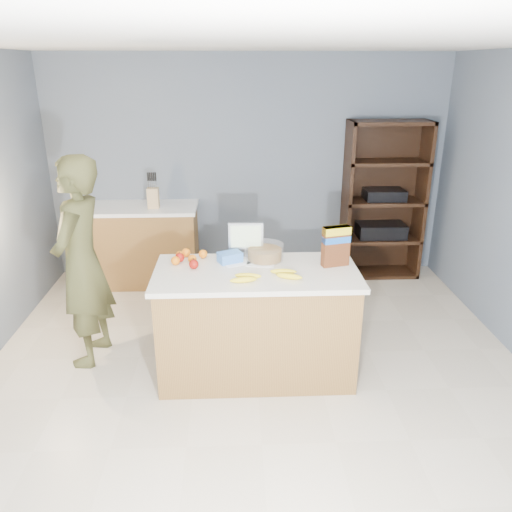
{
  "coord_description": "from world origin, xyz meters",
  "views": [
    {
      "loc": [
        -0.15,
        -3.2,
        2.37
      ],
      "look_at": [
        0.0,
        0.35,
        1.0
      ],
      "focal_mm": 35.0,
      "sensor_mm": 36.0,
      "label": 1
    }
  ],
  "objects_px": {
    "shelving_unit": "(382,203)",
    "cereal_box": "(336,243)",
    "person": "(82,263)",
    "counter_peninsula": "(256,327)",
    "tv": "(246,237)"
  },
  "relations": [
    {
      "from": "shelving_unit",
      "to": "cereal_box",
      "type": "xyz_separation_m",
      "value": [
        -0.93,
        -1.97,
        0.22
      ]
    },
    {
      "from": "cereal_box",
      "to": "person",
      "type": "bearing_deg",
      "value": 174.18
    },
    {
      "from": "counter_peninsula",
      "to": "tv",
      "type": "xyz_separation_m",
      "value": [
        -0.07,
        0.32,
        0.64
      ]
    },
    {
      "from": "shelving_unit",
      "to": "cereal_box",
      "type": "bearing_deg",
      "value": -115.39
    },
    {
      "from": "counter_peninsula",
      "to": "tv",
      "type": "relative_size",
      "value": 5.53
    },
    {
      "from": "cereal_box",
      "to": "tv",
      "type": "bearing_deg",
      "value": 160.87
    },
    {
      "from": "counter_peninsula",
      "to": "tv",
      "type": "bearing_deg",
      "value": 102.51
    },
    {
      "from": "person",
      "to": "cereal_box",
      "type": "xyz_separation_m",
      "value": [
        2.01,
        -0.21,
        0.21
      ]
    },
    {
      "from": "shelving_unit",
      "to": "cereal_box",
      "type": "height_order",
      "value": "shelving_unit"
    },
    {
      "from": "cereal_box",
      "to": "shelving_unit",
      "type": "bearing_deg",
      "value": 64.61
    },
    {
      "from": "person",
      "to": "cereal_box",
      "type": "distance_m",
      "value": 2.03
    },
    {
      "from": "tv",
      "to": "cereal_box",
      "type": "xyz_separation_m",
      "value": [
        0.69,
        -0.24,
        0.02
      ]
    },
    {
      "from": "tv",
      "to": "shelving_unit",
      "type": "bearing_deg",
      "value": 46.86
    },
    {
      "from": "shelving_unit",
      "to": "tv",
      "type": "distance_m",
      "value": 2.38
    },
    {
      "from": "person",
      "to": "tv",
      "type": "xyz_separation_m",
      "value": [
        1.33,
        0.03,
        0.19
      ]
    }
  ]
}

